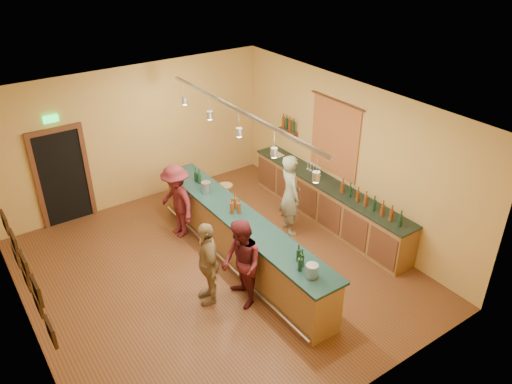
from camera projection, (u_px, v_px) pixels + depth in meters
floor at (216, 272)px, 9.53m from camera, size 7.00×7.00×0.00m
ceiling at (208, 114)px, 7.98m from camera, size 6.50×7.00×0.02m
wall_back at (134, 136)px, 11.27m from camera, size 6.50×0.02×3.20m
wall_front at (354, 315)px, 6.24m from camera, size 6.50×0.02×3.20m
wall_left at (16, 265)px, 7.14m from camera, size 0.02×7.00×3.20m
wall_right at (348, 156)px, 10.37m from camera, size 0.02×7.00×3.20m
doorway at (62, 175)px, 10.64m from camera, size 1.15×0.09×2.48m
tapestry at (335, 138)px, 10.53m from camera, size 0.03×1.40×1.60m
bottle_shelf at (289, 126)px, 11.66m from camera, size 0.17×0.55×0.54m
picture_grid at (26, 271)px, 6.45m from camera, size 0.06×2.20×0.70m
back_counter at (328, 202)px, 10.90m from camera, size 0.60×4.55×1.27m
tasting_bar at (241, 236)px, 9.52m from camera, size 0.73×5.10×1.38m
pendant_track at (239, 119)px, 8.37m from camera, size 0.11×4.60×0.50m
bartender at (290, 195)px, 10.37m from camera, size 0.58×0.74×1.78m
customer_a at (241, 264)px, 8.42m from camera, size 0.76×0.90×1.64m
customer_b at (208, 263)px, 8.51m from camera, size 0.64×1.00×1.58m
customer_c at (177, 201)px, 10.29m from camera, size 0.68×1.09×1.61m
bar_stool at (226, 191)px, 11.28m from camera, size 0.32×0.32×0.67m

